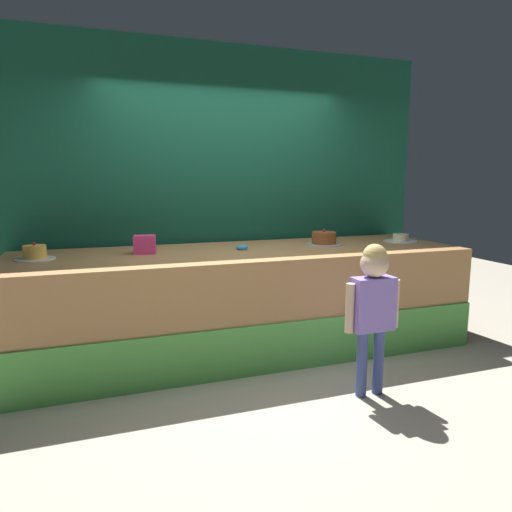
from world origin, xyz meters
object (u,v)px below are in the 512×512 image
at_px(donut, 242,247).
at_px(cake_right, 401,239).
at_px(pink_box, 145,244).
at_px(child_figure, 373,299).
at_px(cake_center, 324,239).
at_px(cake_left, 35,253).

xyz_separation_m(donut, cake_right, (1.73, -0.01, 0.01)).
distance_m(pink_box, cake_right, 2.60).
bearing_deg(pink_box, child_figure, -42.31).
xyz_separation_m(cake_center, cake_right, (0.87, -0.05, -0.03)).
xyz_separation_m(child_figure, cake_left, (-2.32, 1.29, 0.26)).
height_order(pink_box, donut, pink_box).
distance_m(pink_box, cake_center, 1.73).
distance_m(donut, cake_center, 0.87).
bearing_deg(cake_left, cake_right, -0.67).
height_order(donut, cake_left, cake_left).
bearing_deg(pink_box, donut, -4.27).
height_order(child_figure, donut, child_figure).
height_order(pink_box, cake_center, pink_box).
relative_size(donut, cake_left, 0.36).
relative_size(pink_box, cake_left, 0.60).
bearing_deg(donut, pink_box, 175.73).
distance_m(cake_left, cake_center, 2.60).
bearing_deg(cake_left, pink_box, 1.96).
xyz_separation_m(child_figure, donut, (-0.58, 1.26, 0.23)).
relative_size(child_figure, cake_left, 3.69).
relative_size(pink_box, cake_center, 0.52).
relative_size(cake_left, cake_right, 0.89).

